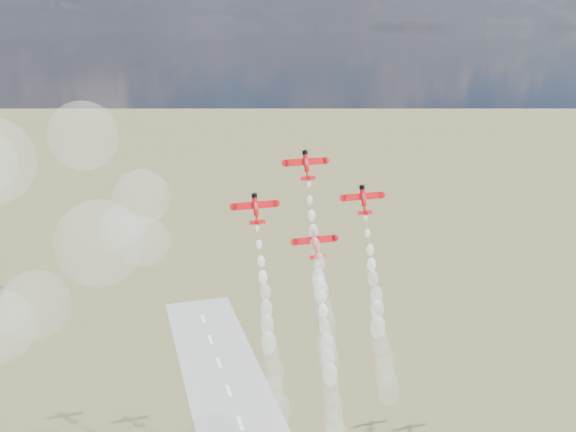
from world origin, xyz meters
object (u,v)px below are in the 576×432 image
at_px(plane_lead, 306,164).
at_px(plane_left, 256,208).
at_px(plane_slot, 315,243).
at_px(plane_right, 363,199).

height_order(plane_lead, plane_left, plane_lead).
distance_m(plane_lead, plane_slot, 20.11).
relative_size(plane_right, plane_slot, 1.00).
bearing_deg(plane_lead, plane_left, -164.60).
bearing_deg(plane_slot, plane_lead, 90.00).
relative_size(plane_left, plane_slot, 1.00).
height_order(plane_right, plane_slot, plane_right).
distance_m(plane_lead, plane_right, 17.53).
bearing_deg(plane_left, plane_lead, 15.40).
distance_m(plane_right, plane_slot, 17.53).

